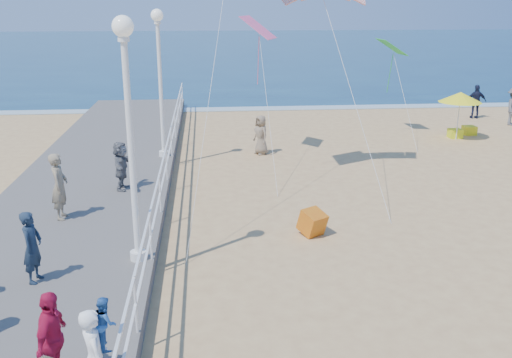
{
  "coord_description": "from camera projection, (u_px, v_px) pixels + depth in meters",
  "views": [
    {
      "loc": [
        -3.75,
        -11.94,
        5.99
      ],
      "look_at": [
        -2.5,
        2.0,
        1.6
      ],
      "focal_mm": 40.0,
      "sensor_mm": 36.0,
      "label": 1
    }
  ],
  "objects": [
    {
      "name": "boardwalk",
      "position": [
        42.0,
        271.0,
        12.76
      ],
      "size": [
        5.0,
        44.0,
        0.4
      ],
      "primitive_type": "cube",
      "color": "slate",
      "rests_on": "ground"
    },
    {
      "name": "ground",
      "position": [
        369.0,
        266.0,
        13.46
      ],
      "size": [
        160.0,
        160.0,
        0.0
      ],
      "primitive_type": "plane",
      "color": "tan",
      "rests_on": "ground"
    },
    {
      "name": "spectator_6",
      "position": [
        60.0,
        186.0,
        15.06
      ],
      "size": [
        0.44,
        0.66,
        1.8
      ],
      "primitive_type": "imported",
      "rotation": [
        0.0,
        0.0,
        1.58
      ],
      "color": "gray",
      "rests_on": "boardwalk"
    },
    {
      "name": "spectator_5",
      "position": [
        121.0,
        166.0,
        17.44
      ],
      "size": [
        0.6,
        1.45,
        1.52
      ],
      "primitive_type": "imported",
      "rotation": [
        0.0,
        0.0,
        1.46
      ],
      "color": "slate",
      "rests_on": "boardwalk"
    },
    {
      "name": "lamp_post_mid",
      "position": [
        129.0,
        117.0,
        11.91
      ],
      "size": [
        0.44,
        0.44,
        5.32
      ],
      "color": "white",
      "rests_on": "boardwalk"
    },
    {
      "name": "spectator_0",
      "position": [
        32.0,
        247.0,
        11.67
      ],
      "size": [
        0.45,
        0.61,
        1.54
      ],
      "primitive_type": "imported",
      "rotation": [
        0.0,
        0.0,
        1.42
      ],
      "color": "#1A283A",
      "rests_on": "boardwalk"
    },
    {
      "name": "toddler_held",
      "position": [
        105.0,
        323.0,
        8.04
      ],
      "size": [
        0.42,
        0.47,
        0.79
      ],
      "primitive_type": "imported",
      "rotation": [
        0.0,
        0.0,
        1.95
      ],
      "color": "#2D62AC",
      "rests_on": "boardwalk"
    },
    {
      "name": "lamp_post_far",
      "position": [
        160.0,
        68.0,
        20.46
      ],
      "size": [
        0.44,
        0.44,
        5.32
      ],
      "color": "white",
      "rests_on": "boardwalk"
    },
    {
      "name": "woman_holding_toddler",
      "position": [
        95.0,
        358.0,
        8.03
      ],
      "size": [
        0.55,
        0.66,
        1.54
      ],
      "primitive_type": "imported",
      "rotation": [
        0.0,
        0.0,
        1.95
      ],
      "color": "white",
      "rests_on": "boardwalk"
    },
    {
      "name": "beach_chair_left",
      "position": [
        469.0,
        130.0,
        26.61
      ],
      "size": [
        0.55,
        0.55,
        0.4
      ],
      "primitive_type": "cube",
      "color": "yellow",
      "rests_on": "ground"
    },
    {
      "name": "ocean",
      "position": [
        232.0,
        48.0,
        75.22
      ],
      "size": [
        160.0,
        90.0,
        0.05
      ],
      "primitive_type": "cube",
      "color": "#0C304D",
      "rests_on": "ground"
    },
    {
      "name": "box_kite",
      "position": [
        312.0,
        225.0,
        15.14
      ],
      "size": [
        0.85,
        0.89,
        0.74
      ],
      "primitive_type": "cube",
      "rotation": [
        0.31,
        0.0,
        0.57
      ],
      "color": "#C3350B",
      "rests_on": "ground"
    },
    {
      "name": "beach_walker_c",
      "position": [
        261.0,
        135.0,
        23.03
      ],
      "size": [
        0.82,
        0.93,
        1.6
      ],
      "primitive_type": "imported",
      "rotation": [
        0.0,
        0.0,
        -1.08
      ],
      "color": "#7E6D57",
      "rests_on": "ground"
    },
    {
      "name": "beach_walker_b",
      "position": [
        476.0,
        102.0,
        30.07
      ],
      "size": [
        1.1,
        0.59,
        1.78
      ],
      "primitive_type": "imported",
      "rotation": [
        0.0,
        0.0,
        2.99
      ],
      "color": "#171B33",
      "rests_on": "ground"
    },
    {
      "name": "kite_diamond_pink",
      "position": [
        258.0,
        27.0,
        21.67
      ],
      "size": [
        1.56,
        1.72,
        0.85
      ],
      "primitive_type": "cube",
      "rotation": [
        0.64,
        0.0,
        1.21
      ],
      "color": "#F85B93"
    },
    {
      "name": "surf_line",
      "position": [
        270.0,
        108.0,
        32.93
      ],
      "size": [
        160.0,
        1.2,
        0.04
      ],
      "primitive_type": "cube",
      "color": "silver",
      "rests_on": "ground"
    },
    {
      "name": "kite_diamond_green",
      "position": [
        392.0,
        47.0,
        25.52
      ],
      "size": [
        1.19,
        1.37,
        0.71
      ],
      "primitive_type": "cube",
      "rotation": [
        0.56,
        0.0,
        1.62
      ],
      "color": "green"
    },
    {
      "name": "railing",
      "position": [
        150.0,
        224.0,
        12.65
      ],
      "size": [
        0.05,
        42.0,
        0.55
      ],
      "color": "white",
      "rests_on": "boardwalk"
    },
    {
      "name": "spectator_3",
      "position": [
        52.0,
        340.0,
        8.44
      ],
      "size": [
        0.51,
        0.96,
        1.56
      ],
      "primitive_type": "imported",
      "rotation": [
        0.0,
        0.0,
        1.42
      ],
      "color": "#B81740",
      "rests_on": "boardwalk"
    },
    {
      "name": "beach_chair_right",
      "position": [
        455.0,
        133.0,
        25.97
      ],
      "size": [
        0.55,
        0.55,
        0.4
      ],
      "primitive_type": "cube",
      "color": "yellow",
      "rests_on": "ground"
    },
    {
      "name": "beach_umbrella",
      "position": [
        460.0,
        97.0,
        25.16
      ],
      "size": [
        1.9,
        1.9,
        2.14
      ],
      "color": "white",
      "rests_on": "ground"
    }
  ]
}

